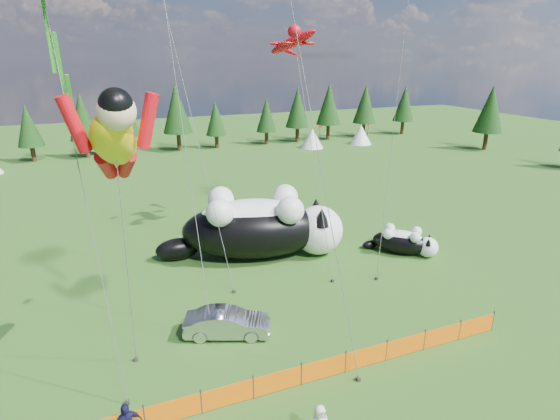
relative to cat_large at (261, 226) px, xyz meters
name	(u,v)px	position (x,y,z in m)	size (l,w,h in m)	color
ground	(254,347)	(-3.54, -9.00, -2.10)	(160.00, 160.00, 0.00)	#0D3209
safety_fence	(278,381)	(-3.54, -12.00, -1.59)	(22.06, 0.06, 1.10)	#262626
tree_line	(147,123)	(-3.54, 36.00, 1.90)	(90.00, 4.00, 8.00)	black
festival_tents	(238,144)	(7.46, 31.00, -0.70)	(50.00, 3.20, 2.80)	white
cat_large	(261,226)	(0.00, 0.00, 0.00)	(12.01, 6.55, 4.41)	black
cat_small	(404,241)	(8.91, -3.17, -1.24)	(4.07, 3.82, 1.80)	black
car	(227,323)	(-4.40, -7.68, -1.44)	(1.39, 3.99, 1.31)	#BABABF
superhero_kite	(114,141)	(-8.35, -9.28, 7.68)	(4.81, 5.15, 11.97)	yellow
gecko_kite	(293,42)	(3.71, 3.80, 11.23)	(5.16, 11.93, 15.86)	red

